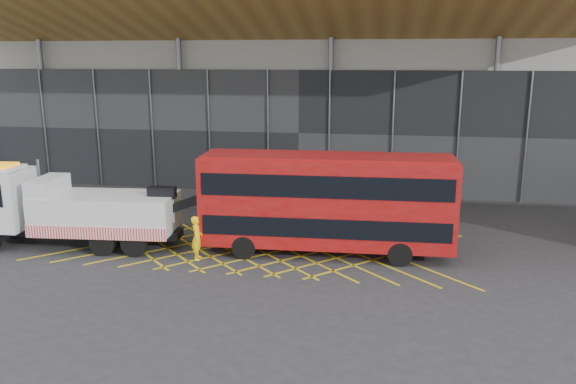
# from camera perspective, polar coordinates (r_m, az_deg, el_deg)

# --- Properties ---
(ground_plane) EXTENTS (120.00, 120.00, 0.00)m
(ground_plane) POSITION_cam_1_polar(r_m,az_deg,el_deg) (27.13, -6.83, -5.41)
(ground_plane) COLOR #28292B
(road_markings) EXTENTS (19.96, 7.16, 0.01)m
(road_markings) POSITION_cam_1_polar(r_m,az_deg,el_deg) (26.73, -3.52, -5.62)
(road_markings) COLOR gold
(road_markings) RESTS_ON ground_plane
(construction_building) EXTENTS (55.00, 23.97, 18.00)m
(construction_building) POSITION_cam_1_polar(r_m,az_deg,el_deg) (43.33, 2.47, 13.74)
(construction_building) COLOR gray
(construction_building) RESTS_ON ground_plane
(recovery_truck) EXTENTS (11.48, 3.47, 3.98)m
(recovery_truck) POSITION_cam_1_polar(r_m,az_deg,el_deg) (28.32, -21.59, -1.58)
(recovery_truck) COLOR black
(recovery_truck) RESTS_ON ground_plane
(bus_towed) EXTENTS (11.35, 3.10, 4.57)m
(bus_towed) POSITION_cam_1_polar(r_m,az_deg,el_deg) (25.18, 3.90, -0.80)
(bus_towed) COLOR maroon
(bus_towed) RESTS_ON ground_plane
(worker) EXTENTS (0.57, 0.78, 1.97)m
(worker) POSITION_cam_1_polar(r_m,az_deg,el_deg) (25.20, -9.23, -4.61)
(worker) COLOR yellow
(worker) RESTS_ON ground_plane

